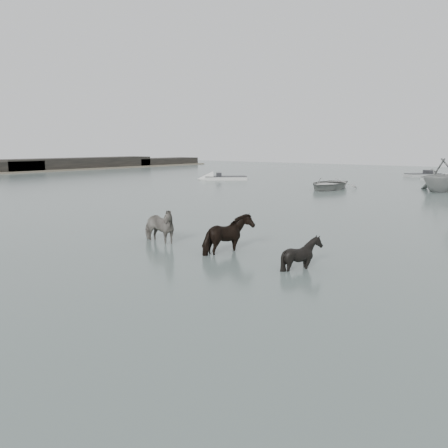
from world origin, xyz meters
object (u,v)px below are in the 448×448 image
at_px(pony_dark, 229,230).
at_px(rowboat_lead, 328,183).
at_px(pony_pinto, 158,222).
at_px(pony_black, 302,248).

relative_size(pony_dark, rowboat_lead, 0.30).
bearing_deg(rowboat_lead, pony_pinto, -85.05).
bearing_deg(rowboat_lead, pony_black, -71.32).
xyz_separation_m(pony_black, rowboat_lead, (-9.83, 22.18, -0.09)).
relative_size(pony_pinto, rowboat_lead, 0.35).
height_order(pony_pinto, pony_dark, pony_dark).
relative_size(pony_pinto, pony_dark, 1.17).
relative_size(pony_pinto, pony_black, 1.44).
bearing_deg(rowboat_lead, pony_dark, -77.52).
relative_size(pony_black, rowboat_lead, 0.24).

